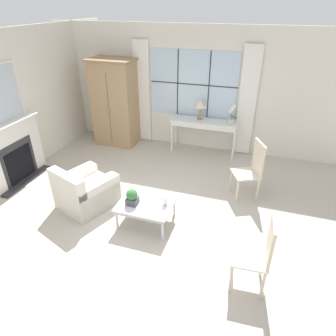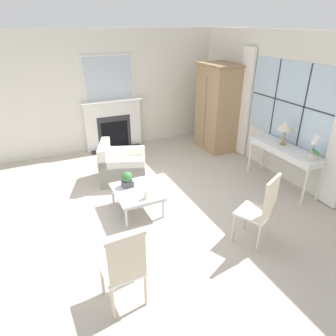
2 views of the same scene
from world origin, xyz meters
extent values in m
plane|color=#BCB2A3|center=(0.00, 0.00, 0.00)|extent=(14.00, 14.00, 0.00)
cube|color=silver|center=(0.00, 3.03, 1.40)|extent=(7.20, 0.06, 2.80)
cube|color=silver|center=(0.00, 3.00, 1.53)|extent=(2.04, 0.01, 1.50)
cube|color=#2D2D33|center=(-0.37, 2.99, 1.53)|extent=(0.02, 0.02, 1.50)
cube|color=#2D2D33|center=(0.37, 2.99, 1.53)|extent=(0.02, 0.02, 1.50)
cube|color=#2D2D33|center=(0.00, 2.99, 1.53)|extent=(2.04, 0.02, 0.02)
cube|color=white|center=(-1.25, 2.95, 1.24)|extent=(0.39, 0.06, 2.43)
cube|color=silver|center=(-3.03, 0.60, 1.40)|extent=(0.06, 7.20, 2.80)
cube|color=#2D2D33|center=(-2.83, 0.28, 0.02)|extent=(0.34, 1.25, 0.04)
cube|color=silver|center=(-2.91, 0.28, 0.59)|extent=(0.18, 1.39, 1.18)
cube|color=silver|center=(-2.88, 0.28, 1.20)|extent=(0.24, 1.47, 0.04)
cube|color=black|center=(-2.81, 0.28, 0.38)|extent=(0.02, 0.67, 0.65)
cube|color=#2D2D33|center=(-2.82, 0.28, 0.44)|extent=(0.01, 0.83, 0.81)
cube|color=silver|center=(-2.98, 0.28, 1.73)|extent=(0.04, 1.22, 1.06)
cube|color=silver|center=(-2.96, 0.28, 1.73)|extent=(0.01, 1.14, 0.98)
cube|color=tan|center=(-1.84, 2.62, 1.00)|extent=(0.99, 0.67, 2.01)
cube|color=#977752|center=(-1.84, 2.62, 2.04)|extent=(1.07, 0.73, 0.06)
cube|color=brown|center=(-1.84, 2.28, 0.96)|extent=(0.01, 0.01, 1.68)
sphere|color=#997F4C|center=(-1.89, 2.27, 1.00)|extent=(0.03, 0.03, 0.03)
sphere|color=#997F4C|center=(-1.79, 2.27, 1.00)|extent=(0.03, 0.03, 0.03)
cube|color=white|center=(0.36, 2.72, 0.78)|extent=(1.54, 0.45, 0.03)
cube|color=white|center=(0.36, 2.72, 0.72)|extent=(1.48, 0.43, 0.10)
cylinder|color=white|center=(-0.37, 2.53, 0.38)|extent=(0.04, 0.04, 0.77)
cylinder|color=white|center=(1.10, 2.53, 0.38)|extent=(0.04, 0.04, 0.77)
cylinder|color=white|center=(-0.37, 2.90, 0.38)|extent=(0.04, 0.04, 0.77)
cylinder|color=white|center=(1.10, 2.90, 0.38)|extent=(0.04, 0.04, 0.77)
cylinder|color=#9E7F47|center=(0.24, 2.76, 0.81)|extent=(0.12, 0.12, 0.02)
cylinder|color=#9E7F47|center=(0.24, 2.76, 0.96)|extent=(0.04, 0.04, 0.27)
cone|color=beige|center=(0.24, 2.76, 1.17)|extent=(0.30, 0.30, 0.16)
cylinder|color=#BCB7AD|center=(0.97, 2.71, 0.86)|extent=(0.17, 0.17, 0.12)
cylinder|color=#38753D|center=(0.97, 2.71, 1.07)|extent=(0.01, 0.01, 0.31)
cube|color=#38753D|center=(1.02, 2.71, 0.96)|extent=(0.16, 0.02, 0.09)
sphere|color=white|center=(0.94, 2.72, 1.09)|extent=(0.09, 0.09, 0.09)
sphere|color=white|center=(0.97, 2.72, 1.14)|extent=(0.09, 0.09, 0.09)
sphere|color=white|center=(1.00, 2.72, 1.20)|extent=(0.09, 0.09, 0.09)
cube|color=silver|center=(-1.13, -0.02, 0.22)|extent=(1.06, 1.10, 0.44)
cube|color=silver|center=(-1.25, -0.35, 0.61)|extent=(0.81, 0.43, 0.35)
cube|color=silver|center=(-1.41, 0.08, 0.29)|extent=(0.49, 0.88, 0.58)
cube|color=silver|center=(-0.85, -0.13, 0.29)|extent=(0.49, 0.88, 0.58)
cube|color=beige|center=(1.48, 1.11, 0.48)|extent=(0.59, 0.59, 0.03)
cube|color=beige|center=(1.66, 1.20, 0.77)|extent=(0.21, 0.38, 0.55)
cube|color=beige|center=(1.66, 1.20, 1.07)|extent=(0.23, 0.41, 0.05)
cylinder|color=beige|center=(1.39, 0.86, 0.23)|extent=(0.04, 0.04, 0.47)
cylinder|color=beige|center=(1.23, 1.20, 0.23)|extent=(0.04, 0.04, 0.47)
cylinder|color=beige|center=(1.74, 1.02, 0.23)|extent=(0.04, 0.04, 0.47)
cylinder|color=beige|center=(1.57, 1.36, 0.23)|extent=(0.04, 0.04, 0.47)
cube|color=white|center=(1.72, -0.90, 0.47)|extent=(0.46, 0.46, 0.03)
cube|color=beige|center=(1.92, -0.89, 0.75)|extent=(0.06, 0.41, 0.52)
cube|color=beige|center=(1.92, -0.89, 1.03)|extent=(0.06, 0.43, 0.05)
cylinder|color=beige|center=(1.55, -1.10, 0.23)|extent=(0.04, 0.04, 0.46)
cylinder|color=beige|center=(1.52, -0.72, 0.23)|extent=(0.04, 0.04, 0.46)
cylinder|color=beige|center=(1.92, -1.08, 0.23)|extent=(0.04, 0.04, 0.46)
cylinder|color=beige|center=(1.90, -0.70, 0.23)|extent=(0.04, 0.04, 0.46)
cube|color=silver|center=(0.05, -0.15, 0.38)|extent=(0.87, 0.73, 0.03)
cube|color=#B1B3B8|center=(0.05, -0.15, 0.34)|extent=(0.85, 0.72, 0.04)
cylinder|color=silver|center=(-0.34, -0.46, 0.18)|extent=(0.04, 0.04, 0.36)
cylinder|color=silver|center=(0.43, -0.46, 0.18)|extent=(0.04, 0.04, 0.36)
cylinder|color=silver|center=(-0.34, 0.17, 0.18)|extent=(0.04, 0.04, 0.36)
cylinder|color=silver|center=(0.43, 0.17, 0.18)|extent=(0.04, 0.04, 0.36)
cube|color=#4C4C51|center=(-0.15, -0.24, 0.44)|extent=(0.18, 0.18, 0.11)
sphere|color=#38753D|center=(-0.15, -0.24, 0.56)|extent=(0.18, 0.18, 0.18)
cylinder|color=silver|center=(0.36, -0.10, 0.40)|extent=(0.11, 0.11, 0.01)
cylinder|color=white|center=(0.36, -0.10, 0.47)|extent=(0.08, 0.08, 0.14)
cylinder|color=black|center=(0.36, -0.10, 0.54)|extent=(0.00, 0.00, 0.01)
camera|label=1|loc=(1.59, -3.75, 3.24)|focal=32.00mm
camera|label=2|loc=(4.18, -1.47, 2.91)|focal=32.00mm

